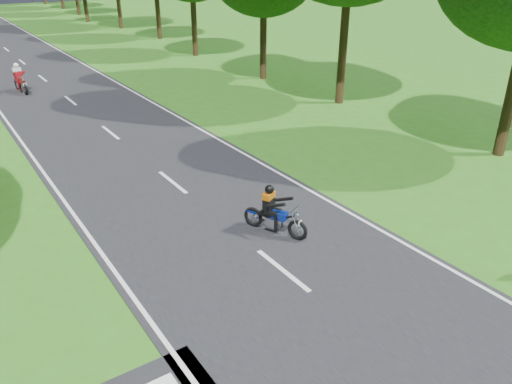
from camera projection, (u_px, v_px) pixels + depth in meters
ground at (341, 317)px, 10.20m from camera, size 160.00×160.00×0.00m
rider_near_blue at (275, 210)px, 12.98m from camera, size 1.16×1.70×1.35m
rider_far_red at (19, 78)px, 26.36m from camera, size 0.77×1.87×1.52m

